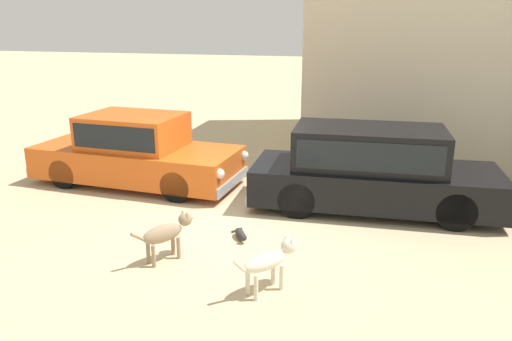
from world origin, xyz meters
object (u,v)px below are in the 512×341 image
object	(u,v)px
stray_cat	(240,234)
parked_sedan_second	(372,167)
parked_sedan_nearest	(136,150)
stray_dog_tan	(270,260)
stray_dog_spotted	(167,232)

from	to	relation	value
stray_cat	parked_sedan_second	bearing A→B (deg)	103.08
parked_sedan_nearest	stray_dog_tan	distance (m)	5.29
parked_sedan_nearest	parked_sedan_second	bearing A→B (deg)	0.83
stray_dog_tan	stray_cat	bearing A→B (deg)	67.68
stray_dog_spotted	stray_dog_tan	world-z (taller)	stray_dog_spotted
parked_sedan_second	stray_cat	bearing A→B (deg)	-137.91
parked_sedan_nearest	stray_dog_tan	bearing A→B (deg)	-39.96
parked_sedan_nearest	stray_dog_spotted	xyz separation A→B (m)	(2.16, -3.16, -0.30)
parked_sedan_nearest	stray_dog_tan	xyz separation A→B (m)	(3.83, -3.63, -0.31)
stray_dog_spotted	stray_dog_tan	distance (m)	1.74
parked_sedan_second	stray_dog_tan	world-z (taller)	parked_sedan_second
parked_sedan_nearest	stray_cat	xyz separation A→B (m)	(2.99, -2.20, -0.66)
parked_sedan_second	stray_dog_tan	bearing A→B (deg)	-111.32
parked_sedan_second	stray_dog_spotted	xyz separation A→B (m)	(-2.81, -2.92, -0.36)
parked_sedan_nearest	parked_sedan_second	distance (m)	4.97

